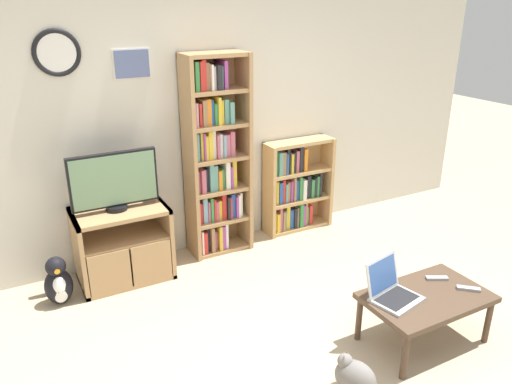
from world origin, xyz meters
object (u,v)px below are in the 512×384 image
bookshelf_short (294,187)px  penguin_figurine (58,283)px  laptop (391,289)px  cat (354,376)px  remote_near_laptop (468,289)px  bookshelf_tall (214,159)px  coffee_table (426,300)px  television (114,181)px  remote_far_from_laptop (437,278)px  tv_stand (123,244)px

bookshelf_short → penguin_figurine: 2.47m
bookshelf_short → laptop: (-0.44, -1.96, -0.02)m
laptop → bookshelf_short: bearing=64.8°
cat → remote_near_laptop: bearing=-25.9°
bookshelf_tall → coffee_table: (0.73, -2.02, -0.59)m
laptop → cat: bearing=-164.4°
bookshelf_tall → cat: bookshelf_tall is taller
television → bookshelf_tall: (0.96, 0.13, 0.01)m
laptop → television: bearing=116.3°
laptop → coffee_table: bearing=-34.3°
television → remote_near_laptop: bearing=-44.7°
bookshelf_tall → cat: size_ratio=4.46×
television → bookshelf_short: size_ratio=0.74×
cat → penguin_figurine: (-1.49, 1.92, 0.07)m
bookshelf_tall → bookshelf_short: bookshelf_tall is taller
television → penguin_figurine: 0.93m
remote_far_from_laptop → tv_stand: bearing=-104.9°
bookshelf_short → laptop: bearing=-102.8°
tv_stand → remote_near_laptop: bearing=-45.0°
bookshelf_short → coffee_table: bearing=-95.3°
bookshelf_short → laptop: bookshelf_short is taller
bookshelf_tall → coffee_table: size_ratio=2.15×
bookshelf_short → coffee_table: (-0.19, -2.06, -0.13)m
bookshelf_short → remote_near_laptop: bookshelf_short is taller
tv_stand → remote_far_from_laptop: size_ratio=4.85×
bookshelf_tall → remote_far_from_laptop: size_ratio=11.72×
bookshelf_tall → bookshelf_short: bearing=2.3°
bookshelf_short → bookshelf_tall: bearing=-177.7°
tv_stand → cat: size_ratio=1.84×
bookshelf_tall → bookshelf_short: (0.92, 0.04, -0.46)m
bookshelf_tall → cat: 2.34m
bookshelf_tall → remote_near_laptop: size_ratio=12.79×
remote_near_laptop → remote_far_from_laptop: bearing=-114.9°
laptop → cat: laptop is taller
coffee_table → bookshelf_short: bearing=84.7°
penguin_figurine → coffee_table: bearing=-37.9°
coffee_table → cat: (-0.76, -0.17, -0.22)m
remote_far_from_laptop → television: bearing=-104.7°
laptop → remote_near_laptop: laptop is taller
tv_stand → bookshelf_tall: (0.94, 0.14, 0.59)m
tv_stand → penguin_figurine: 0.61m
remote_far_from_laptop → remote_near_laptop: bearing=51.2°
bookshelf_short → penguin_figurine: bookshelf_short is taller
television → remote_near_laptop: television is taller
bookshelf_tall → television: bearing=-172.2°
tv_stand → remote_near_laptop: size_ratio=5.29×
remote_far_from_laptop → penguin_figurine: penguin_figurine is taller
bookshelf_short → laptop: 2.01m
bookshelf_short → penguin_figurine: size_ratio=2.36×
cat → penguin_figurine: penguin_figurine is taller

